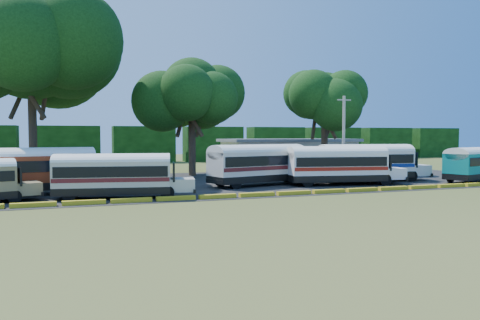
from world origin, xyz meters
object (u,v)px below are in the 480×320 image
object	(u,v)px
bus_red	(36,168)
bus_cream_west	(116,173)
tree_west	(31,44)
bus_white_red	(339,163)
bus_teal	(479,162)

from	to	relation	value
bus_red	bus_cream_west	size ratio (longest dim) A/B	1.11
bus_cream_west	tree_west	size ratio (longest dim) A/B	0.53
bus_cream_west	bus_white_red	bearing A→B (deg)	17.41
bus_red	bus_cream_west	world-z (taller)	bus_red
bus_red	bus_teal	size ratio (longest dim) A/B	1.06
bus_white_red	bus_cream_west	bearing A→B (deg)	-163.37
bus_red	bus_white_red	xyz separation A→B (m)	(25.20, -1.68, -0.06)
bus_red	tree_west	world-z (taller)	tree_west
bus_cream_west	bus_white_red	size ratio (longest dim) A/B	0.91
bus_teal	tree_west	world-z (taller)	tree_west
bus_white_red	bus_red	bearing A→B (deg)	-174.44
bus_white_red	tree_west	world-z (taller)	tree_west
bus_cream_west	tree_west	bearing A→B (deg)	121.97
bus_red	tree_west	distance (m)	16.72
bus_cream_west	bus_teal	size ratio (longest dim) A/B	0.96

